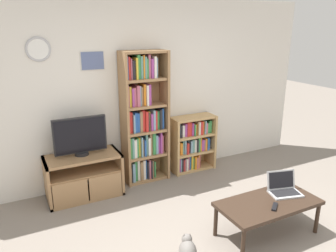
{
  "coord_description": "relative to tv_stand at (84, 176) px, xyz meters",
  "views": [
    {
      "loc": [
        -1.73,
        -2.03,
        2.22
      ],
      "look_at": [
        -0.06,
        1.26,
        1.08
      ],
      "focal_mm": 35.0,
      "sensor_mm": 36.0,
      "label": 1
    }
  ],
  "objects": [
    {
      "name": "wall_back",
      "position": [
        0.93,
        0.31,
        1.01
      ],
      "size": [
        5.77,
        0.09,
        2.6
      ],
      "color": "silver",
      "rests_on": "ground_plane"
    },
    {
      "name": "bookshelf_tall",
      "position": [
        0.91,
        0.13,
        0.63
      ],
      "size": [
        0.65,
        0.31,
        1.9
      ],
      "color": "#9E754C",
      "rests_on": "ground_plane"
    },
    {
      "name": "tv_stand",
      "position": [
        0.0,
        0.0,
        0.0
      ],
      "size": [
        0.98,
        0.48,
        0.58
      ],
      "color": "#9E754C",
      "rests_on": "ground_plane"
    },
    {
      "name": "television",
      "position": [
        -0.0,
        0.04,
        0.55
      ],
      "size": [
        0.68,
        0.18,
        0.51
      ],
      "color": "black",
      "rests_on": "tv_stand"
    },
    {
      "name": "remote_near_laptop",
      "position": [
        1.56,
        -1.87,
        0.12
      ],
      "size": [
        0.15,
        0.13,
        0.02
      ],
      "rotation": [
        0.0,
        0.0,
        5.38
      ],
      "color": "black",
      "rests_on": "coffee_table"
    },
    {
      "name": "coffee_table",
      "position": [
        1.59,
        -1.75,
        0.07
      ],
      "size": [
        1.12,
        0.54,
        0.4
      ],
      "color": "#332319",
      "rests_on": "ground_plane"
    },
    {
      "name": "bookshelf_short",
      "position": [
        1.72,
        0.12,
        0.15
      ],
      "size": [
        0.71,
        0.31,
        0.88
      ],
      "color": "tan",
      "rests_on": "ground_plane"
    },
    {
      "name": "cat",
      "position": [
        0.59,
        -1.74,
        -0.17
      ],
      "size": [
        0.25,
        0.5,
        0.28
      ],
      "rotation": [
        0.0,
        0.0,
        -0.37
      ],
      "color": "slate",
      "rests_on": "ground_plane"
    },
    {
      "name": "laptop",
      "position": [
        1.88,
        -1.67,
        0.17
      ],
      "size": [
        0.4,
        0.33,
        0.24
      ],
      "rotation": [
        0.0,
        0.0,
        -0.26
      ],
      "color": "#B7BABC",
      "rests_on": "coffee_table"
    }
  ]
}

